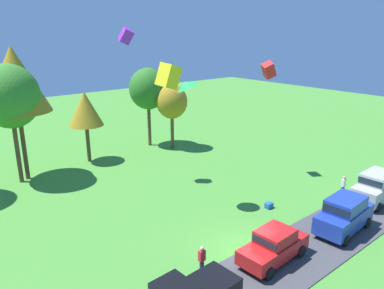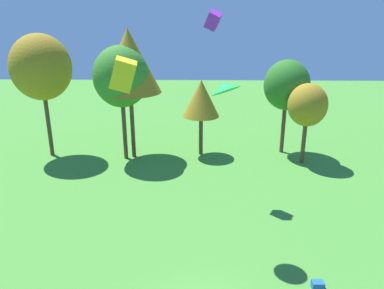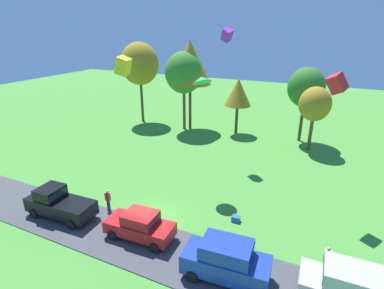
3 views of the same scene
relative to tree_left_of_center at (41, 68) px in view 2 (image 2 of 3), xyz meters
The scene contains 10 objects.
tree_left_of_center is the anchor object (origin of this frame).
tree_center_back 7.00m from the tree_left_of_center, ahead, with size 4.69×4.69×9.90m.
tree_far_left 7.61m from the tree_left_of_center, ahead, with size 5.31×5.31×11.22m.
tree_right_of_center 13.93m from the tree_left_of_center, ahead, with size 3.26×3.26×6.88m.
tree_far_right 21.32m from the tree_left_of_center, ahead, with size 4.05×4.05×8.54m.
tree_lone_near 22.72m from the tree_left_of_center, ahead, with size 3.28×3.28×6.93m.
cooler_box 26.95m from the tree_left_of_center, 41.94° to the right, with size 0.56×0.40×0.40m, color blue.
kite_delta_trailing_tail 19.88m from the tree_left_of_center, 41.95° to the right, with size 1.53×1.53×0.44m, color green.
kite_box_topmost 20.20m from the tree_left_of_center, 58.47° to the right, with size 0.83×0.83×1.16m, color yellow.
kite_box_over_trees 16.24m from the tree_left_of_center, 24.36° to the right, with size 0.75×0.75×1.05m, color purple.
Camera 2 is at (-0.29, -11.93, 12.44)m, focal length 35.00 mm.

